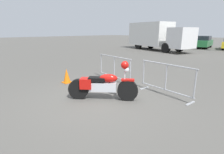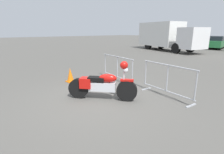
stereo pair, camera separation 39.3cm
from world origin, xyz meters
name	(u,v)px [view 2 (the right image)]	position (x,y,z in m)	size (l,w,h in m)	color
ground_plane	(101,99)	(0.00, 0.00, 0.00)	(120.00, 120.00, 0.00)	#54514C
motorcycle	(102,85)	(0.01, 0.05, 0.47)	(1.77, 1.53, 1.23)	black
crowd_barrier_near	(117,69)	(-1.18, 1.75, 0.55)	(2.02, 0.64, 1.07)	#9EA0A5
crowd_barrier_far	(167,81)	(1.20, 1.75, 0.55)	(2.02, 0.64, 1.07)	#9EA0A5
box_truck	(166,35)	(-6.75, 13.82, 1.64)	(8.01, 4.06, 2.98)	silver
parked_car_blue	(172,40)	(-10.02, 20.55, 0.73)	(2.36, 4.44, 1.44)	#284799
parked_car_black	(193,41)	(-6.99, 20.56, 0.76)	(2.45, 4.62, 1.49)	black
parked_car_green	(216,42)	(-3.96, 20.11, 0.75)	(2.43, 4.58, 1.48)	#236B38
traffic_cone	(70,75)	(-2.41, 0.21, 0.29)	(0.34, 0.34, 0.59)	orange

